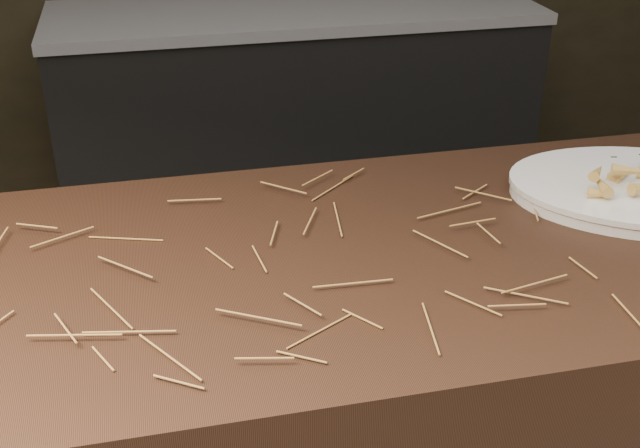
# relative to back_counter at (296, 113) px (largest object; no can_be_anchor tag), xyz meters

# --- Properties ---
(back_counter) EXTENTS (1.82, 0.62, 0.84)m
(back_counter) POSITION_rel_back_counter_xyz_m (0.00, 0.00, 0.00)
(back_counter) COLOR black
(back_counter) RESTS_ON ground
(straw_bedding) EXTENTS (1.40, 0.60, 0.02)m
(straw_bedding) POSITION_rel_back_counter_xyz_m (-0.30, -1.88, 0.49)
(straw_bedding) COLOR olive
(straw_bedding) RESTS_ON main_counter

